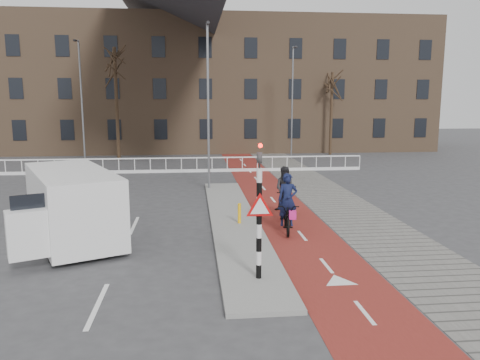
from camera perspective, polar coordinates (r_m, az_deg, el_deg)
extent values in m
plane|color=#38383A|center=(14.39, 3.55, -9.25)|extent=(120.00, 120.00, 0.00)
cube|color=maroon|center=(24.18, 3.23, -1.42)|extent=(2.50, 60.00, 0.01)
cube|color=slate|center=(24.77, 9.64, -1.27)|extent=(3.00, 60.00, 0.01)
cube|color=gray|center=(18.09, -0.70, -5.05)|extent=(1.80, 16.00, 0.12)
cylinder|color=black|center=(11.96, 2.33, -5.40)|extent=(0.14, 0.14, 2.88)
imported|color=black|center=(11.61, 2.40, 3.40)|extent=(0.13, 0.16, 0.80)
cylinder|color=#FF0C05|center=(11.46, 2.50, 4.22)|extent=(0.11, 0.02, 0.11)
cylinder|color=yellow|center=(17.51, -0.08, -4.08)|extent=(0.12, 0.12, 0.75)
imported|color=black|center=(16.81, 5.78, -4.53)|extent=(0.98, 2.14, 1.08)
imported|color=#101638|center=(16.66, 5.82, -2.39)|extent=(0.74, 0.54, 1.88)
cube|color=#DC1F85|center=(16.25, 6.43, -4.26)|extent=(0.27, 0.19, 0.30)
imported|color=black|center=(18.89, 5.55, -2.81)|extent=(1.22, 1.99, 1.16)
imported|color=black|center=(18.78, 5.58, -1.11)|extent=(1.07, 0.97, 1.82)
cube|color=white|center=(16.56, -19.76, -2.69)|extent=(4.30, 5.98, 2.22)
cube|color=#1D7A1A|center=(16.89, -23.44, -3.04)|extent=(1.47, 3.25, 0.55)
cube|color=#1D7A1A|center=(16.35, -15.92, -3.01)|extent=(1.47, 3.25, 0.55)
cube|color=black|center=(14.19, -22.17, -3.21)|extent=(1.85, 0.86, 0.90)
cylinder|color=black|center=(14.83, -21.84, -7.80)|extent=(0.57, 0.82, 0.78)
cylinder|color=black|center=(15.18, -14.73, -7.01)|extent=(0.57, 0.82, 0.78)
cylinder|color=black|center=(18.46, -23.56, -4.53)|extent=(0.57, 0.82, 0.78)
cylinder|color=black|center=(18.74, -17.81, -3.97)|extent=(0.57, 0.82, 0.78)
cube|color=silver|center=(30.77, -10.90, 2.61)|extent=(28.00, 0.08, 0.08)
cube|color=silver|center=(30.89, -10.85, 1.05)|extent=(28.00, 0.10, 0.20)
cube|color=#7F6047|center=(45.45, -6.89, 11.35)|extent=(46.00, 10.00, 12.00)
cylinder|color=black|center=(37.68, -14.80, 8.87)|extent=(0.26, 0.26, 8.62)
cylinder|color=black|center=(41.11, 11.07, 7.91)|extent=(0.24, 0.24, 6.97)
cylinder|color=slate|center=(24.21, -3.90, 8.63)|extent=(0.12, 0.12, 8.43)
cylinder|color=slate|center=(34.84, -18.71, 8.71)|extent=(0.12, 0.12, 8.71)
cylinder|color=slate|center=(37.40, 6.37, 9.21)|extent=(0.12, 0.12, 8.73)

